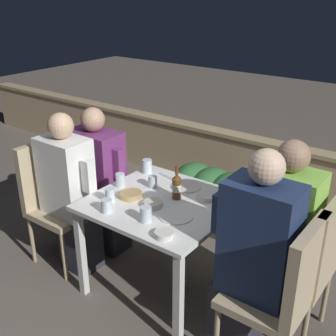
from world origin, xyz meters
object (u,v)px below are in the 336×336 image
Objects in this scene: person_white_polo at (70,193)px; chair_right_far at (310,258)px; chair_left_near at (53,192)px; person_green_blouse at (278,236)px; person_purple_stripe at (100,181)px; chair_left_far at (83,177)px; chair_right_near at (286,287)px; person_navy_jumper at (252,259)px; beer_bottle at (177,186)px.

chair_right_far is (1.71, 0.35, -0.05)m from person_white_polo.
chair_left_near is 0.76× the size of person_green_blouse.
chair_left_near is 0.78× the size of person_white_polo.
chair_right_far is (1.73, 0.02, -0.03)m from person_purple_stripe.
chair_left_far and chair_right_far have the same top height.
person_white_polo reaches higher than chair_right_near.
person_purple_stripe is 1.54m from person_navy_jumper.
chair_left_near is at bearing -86.59° from chair_left_far.
person_purple_stripe is at bearing 93.18° from person_white_polo.
chair_right_near is (1.91, 0.01, 0.00)m from chair_left_near.
chair_left_near is 1.00× the size of chair_right_near.
person_navy_jumper reaches higher than person_purple_stripe.
person_green_blouse is at bearing 0.64° from person_purple_stripe.
person_white_polo is (0.21, 0.00, 0.05)m from chair_left_near.
person_green_blouse is (-0.20, 0.33, 0.07)m from chair_right_near.
chair_left_far is at bearing 169.56° from person_navy_jumper.
chair_right_near is 4.06× the size of beer_bottle.
person_navy_jumper is 0.41m from chair_right_far.
chair_right_far is at bearing 0.57° from person_purple_stripe.
person_navy_jumper is at bearing -10.44° from chair_left_far.
person_white_polo is at bearing -168.58° from chair_right_far.
person_green_blouse reaches higher than beer_bottle.
person_green_blouse is (1.52, 0.02, 0.04)m from person_purple_stripe.
person_white_polo is 1.54m from person_green_blouse.
person_white_polo is at bearing -179.60° from chair_right_near.
chair_left_far is 0.74× the size of person_navy_jumper.
chair_right_far is at bearing 0.00° from person_green_blouse.
person_purple_stripe is 0.84m from beer_bottle.
chair_left_near and chair_right_far have the same top height.
person_navy_jumper is (-0.21, -0.00, 0.09)m from chair_right_near.
chair_left_far is at bearing 93.41° from chair_left_near.
person_purple_stripe is 1.73m from chair_right_far.
chair_left_near is 1.00× the size of chair_right_far.
chair_left_far reaches higher than beer_bottle.
chair_right_near is at bearing 0.35° from chair_left_near.
person_green_blouse is (1.71, 0.35, 0.07)m from chair_left_near.
person_navy_jumper is at bearing 0.45° from person_white_polo.
person_navy_jumper is at bearing 0.40° from chair_left_near.
chair_left_far is 1.75m from person_navy_jumper.
beer_bottle is at bearing -4.39° from person_purple_stripe.
person_navy_jumper reaches higher than person_green_blouse.
person_purple_stripe is 0.94× the size of person_green_blouse.
chair_right_near is at bearing -92.29° from chair_right_far.
chair_left_near is 1.70m from person_navy_jumper.
chair_right_far is 0.96m from beer_bottle.
beer_bottle is (1.02, -0.06, 0.24)m from chair_left_far.
chair_right_far is at bearing 56.55° from person_navy_jumper.
chair_right_far is at bearing 87.71° from chair_right_near.
person_navy_jumper is at bearing -19.99° from beer_bottle.
person_green_blouse is at bearing 120.32° from chair_right_near.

